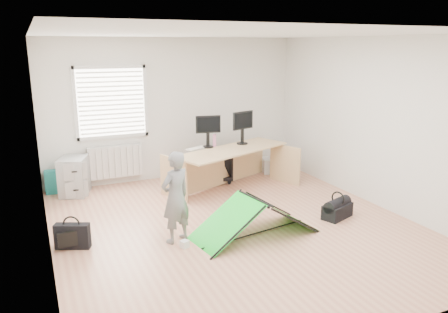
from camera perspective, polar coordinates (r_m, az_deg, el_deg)
name	(u,v)px	position (r m, az deg, el deg)	size (l,w,h in m)	color
ground	(235,226)	(6.44, 1.48, -9.02)	(5.50, 5.50, 0.00)	tan
back_wall	(174,109)	(8.56, -6.49, 6.16)	(5.00, 0.02, 2.70)	silver
window	(111,102)	(8.22, -14.49, 6.86)	(1.20, 0.06, 1.20)	silver
radiator	(116,161)	(8.38, -13.98, -0.64)	(1.00, 0.12, 0.60)	silver
desk	(232,170)	(7.85, 1.09, -1.74)	(2.24, 0.71, 0.76)	tan
filing_cabinet	(74,176)	(8.08, -18.98, -2.42)	(0.43, 0.57, 0.67)	#9FA3A4
monitor_left	(208,136)	(7.85, -2.12, 2.72)	(0.45, 0.10, 0.43)	black
monitor_right	(242,132)	(8.12, 2.41, 3.20)	(0.47, 0.10, 0.45)	black
keyboard	(196,148)	(7.79, -3.63, 1.08)	(0.41, 0.14, 0.02)	beige
thermos	(214,140)	(7.93, -1.25, 2.12)	(0.06, 0.06, 0.23)	#CB7196
office_chair	(216,167)	(8.42, -1.06, -1.32)	(0.60, 0.62, 0.57)	black
person	(176,197)	(5.78, -6.34, -5.31)	(0.45, 0.30, 1.24)	slate
kite	(255,217)	(6.07, 4.09, -7.86)	(1.71, 0.75, 0.53)	#12C724
storage_crate	(275,165)	(9.09, 6.71, -1.13)	(0.53, 0.37, 0.29)	silver
tote_bag	(56,182)	(8.29, -21.11, -3.07)	(0.36, 0.16, 0.42)	teal
laptop_bag	(72,236)	(6.05, -19.19, -9.79)	(0.44, 0.13, 0.33)	black
white_box	(184,244)	(5.80, -5.18, -11.32)	(0.10, 0.10, 0.10)	silver
duffel_bag	(337,211)	(6.90, 14.56, -6.90)	(0.50, 0.25, 0.22)	black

